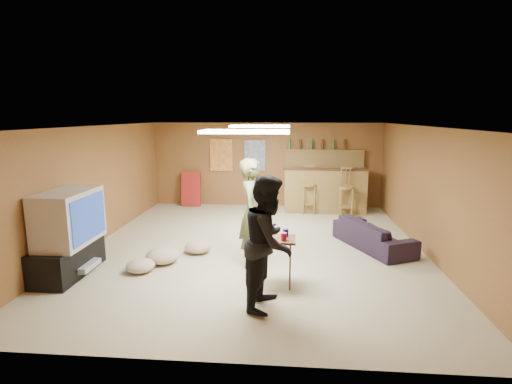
# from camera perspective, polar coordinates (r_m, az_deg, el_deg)

# --- Properties ---
(ground) EXTENTS (7.00, 7.00, 0.00)m
(ground) POSITION_cam_1_polar(r_m,az_deg,el_deg) (7.41, -0.13, -7.91)
(ground) COLOR tan
(ground) RESTS_ON ground
(ceiling) EXTENTS (6.00, 7.00, 0.02)m
(ceiling) POSITION_cam_1_polar(r_m,az_deg,el_deg) (7.02, -0.14, 9.36)
(ceiling) COLOR silver
(ceiling) RESTS_ON ground
(wall_back) EXTENTS (6.00, 0.02, 2.20)m
(wall_back) POSITION_cam_1_polar(r_m,az_deg,el_deg) (10.58, 1.49, 3.91)
(wall_back) COLOR brown
(wall_back) RESTS_ON ground
(wall_front) EXTENTS (6.00, 0.02, 2.20)m
(wall_front) POSITION_cam_1_polar(r_m,az_deg,el_deg) (3.77, -4.74, -9.17)
(wall_front) COLOR brown
(wall_front) RESTS_ON ground
(wall_left) EXTENTS (0.02, 7.00, 2.20)m
(wall_left) POSITION_cam_1_polar(r_m,az_deg,el_deg) (7.96, -22.18, 0.77)
(wall_left) COLOR brown
(wall_left) RESTS_ON ground
(wall_right) EXTENTS (0.02, 7.00, 2.20)m
(wall_right) POSITION_cam_1_polar(r_m,az_deg,el_deg) (7.50, 23.35, 0.10)
(wall_right) COLOR brown
(wall_right) RESTS_ON ground
(tv_stand) EXTENTS (0.55, 1.30, 0.50)m
(tv_stand) POSITION_cam_1_polar(r_m,az_deg,el_deg) (6.76, -25.26, -8.63)
(tv_stand) COLOR black
(tv_stand) RESTS_ON ground
(dvd_box) EXTENTS (0.35, 0.50, 0.08)m
(dvd_box) POSITION_cam_1_polar(r_m,az_deg,el_deg) (6.69, -23.53, -9.61)
(dvd_box) COLOR #B2B2B7
(dvd_box) RESTS_ON tv_stand
(tv_body) EXTENTS (0.60, 1.10, 0.80)m
(tv_body) POSITION_cam_1_polar(r_m,az_deg,el_deg) (6.55, -25.18, -3.30)
(tv_body) COLOR #B2B2B7
(tv_body) RESTS_ON tv_stand
(tv_screen) EXTENTS (0.02, 0.95, 0.65)m
(tv_screen) POSITION_cam_1_polar(r_m,az_deg,el_deg) (6.40, -22.77, -3.42)
(tv_screen) COLOR navy
(tv_screen) RESTS_ON tv_body
(bar_counter) EXTENTS (2.00, 0.60, 1.10)m
(bar_counter) POSITION_cam_1_polar(r_m,az_deg,el_deg) (10.15, 9.78, 0.30)
(bar_counter) COLOR brown
(bar_counter) RESTS_ON ground
(bar_lip) EXTENTS (2.10, 0.12, 0.05)m
(bar_lip) POSITION_cam_1_polar(r_m,az_deg,el_deg) (9.81, 10.01, 3.19)
(bar_lip) COLOR #3A2012
(bar_lip) RESTS_ON bar_counter
(bar_shelf) EXTENTS (2.00, 0.18, 0.05)m
(bar_shelf) POSITION_cam_1_polar(r_m,az_deg,el_deg) (10.46, 9.74, 5.88)
(bar_shelf) COLOR brown
(bar_shelf) RESTS_ON bar_backing
(bar_backing) EXTENTS (2.00, 0.14, 0.60)m
(bar_backing) POSITION_cam_1_polar(r_m,az_deg,el_deg) (10.51, 9.68, 4.26)
(bar_backing) COLOR brown
(bar_backing) RESTS_ON bar_counter
(poster_left) EXTENTS (0.60, 0.03, 0.85)m
(poster_left) POSITION_cam_1_polar(r_m,az_deg,el_deg) (10.65, -5.00, 5.27)
(poster_left) COLOR #BF3F26
(poster_left) RESTS_ON wall_back
(poster_right) EXTENTS (0.55, 0.03, 0.80)m
(poster_right) POSITION_cam_1_polar(r_m,az_deg,el_deg) (10.54, -0.15, 5.25)
(poster_right) COLOR #334C99
(poster_right) RESTS_ON wall_back
(folding_chair_stack) EXTENTS (0.50, 0.26, 0.91)m
(folding_chair_stack) POSITION_cam_1_polar(r_m,az_deg,el_deg) (10.79, -9.26, 0.41)
(folding_chair_stack) COLOR #AE2220
(folding_chair_stack) RESTS_ON ground
(ceiling_panel_front) EXTENTS (1.20, 0.60, 0.04)m
(ceiling_panel_front) POSITION_cam_1_polar(r_m,az_deg,el_deg) (5.52, -1.48, 8.62)
(ceiling_panel_front) COLOR white
(ceiling_panel_front) RESTS_ON ceiling
(ceiling_panel_back) EXTENTS (1.20, 0.60, 0.04)m
(ceiling_panel_back) POSITION_cam_1_polar(r_m,az_deg,el_deg) (8.21, 0.59, 9.37)
(ceiling_panel_back) COLOR white
(ceiling_panel_back) RESTS_ON ceiling
(person_olive) EXTENTS (0.51, 0.69, 1.74)m
(person_olive) POSITION_cam_1_polar(r_m,az_deg,el_deg) (6.33, -0.43, -2.99)
(person_olive) COLOR #535933
(person_olive) RESTS_ON ground
(person_black) EXTENTS (0.79, 0.93, 1.68)m
(person_black) POSITION_cam_1_polar(r_m,az_deg,el_deg) (5.00, 1.86, -7.15)
(person_black) COLOR black
(person_black) RESTS_ON ground
(sofa) EXTENTS (1.33, 1.83, 0.50)m
(sofa) POSITION_cam_1_polar(r_m,az_deg,el_deg) (7.62, 16.38, -5.86)
(sofa) COLOR black
(sofa) RESTS_ON ground
(tray_table) EXTENTS (0.54, 0.44, 0.70)m
(tray_table) POSITION_cam_1_polar(r_m,az_deg,el_deg) (5.73, 2.86, -9.94)
(tray_table) COLOR #3A2012
(tray_table) RESTS_ON ground
(cup_red_near) EXTENTS (0.08, 0.08, 0.10)m
(cup_red_near) POSITION_cam_1_polar(r_m,az_deg,el_deg) (5.63, 1.40, -6.00)
(cup_red_near) COLOR #A90B29
(cup_red_near) RESTS_ON tray_table
(cup_red_far) EXTENTS (0.10, 0.10, 0.11)m
(cup_red_far) POSITION_cam_1_polar(r_m,az_deg,el_deg) (5.50, 3.99, -6.39)
(cup_red_far) COLOR #A90B29
(cup_red_far) RESTS_ON tray_table
(cup_blue) EXTENTS (0.11, 0.11, 0.11)m
(cup_blue) POSITION_cam_1_polar(r_m,az_deg,el_deg) (5.69, 4.26, -5.80)
(cup_blue) COLOR navy
(cup_blue) RESTS_ON tray_table
(bar_stool_left) EXTENTS (0.50, 0.50, 1.20)m
(bar_stool_left) POSITION_cam_1_polar(r_m,az_deg,el_deg) (9.85, 7.58, 0.35)
(bar_stool_left) COLOR brown
(bar_stool_left) RESTS_ON ground
(bar_stool_right) EXTENTS (0.36, 0.36, 1.10)m
(bar_stool_right) POSITION_cam_1_polar(r_m,az_deg,el_deg) (9.67, 12.73, -0.33)
(bar_stool_right) COLOR brown
(bar_stool_right) RESTS_ON ground
(cushion_near_tv) EXTENTS (0.66, 0.66, 0.25)m
(cushion_near_tv) POSITION_cam_1_polar(r_m,az_deg,el_deg) (6.81, -13.19, -8.84)
(cushion_near_tv) COLOR tan
(cushion_near_tv) RESTS_ON ground
(cushion_mid) EXTENTS (0.62, 0.62, 0.21)m
(cushion_mid) POSITION_cam_1_polar(r_m,az_deg,el_deg) (7.18, -8.28, -7.76)
(cushion_mid) COLOR tan
(cushion_mid) RESTS_ON ground
(cushion_far) EXTENTS (0.49, 0.49, 0.20)m
(cushion_far) POSITION_cam_1_polar(r_m,az_deg,el_deg) (6.53, -16.18, -10.07)
(cushion_far) COLOR tan
(cushion_far) RESTS_ON ground
(bottle_row) EXTENTS (1.48, 0.08, 0.26)m
(bottle_row) POSITION_cam_1_polar(r_m,az_deg,el_deg) (10.42, 8.67, 6.74)
(bottle_row) COLOR #3F7233
(bottle_row) RESTS_ON bar_shelf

